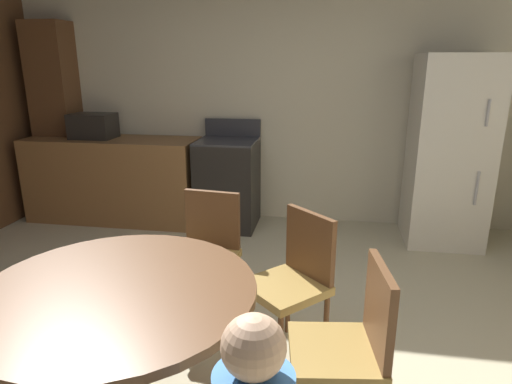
{
  "coord_description": "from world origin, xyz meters",
  "views": [
    {
      "loc": [
        0.54,
        -1.87,
        1.7
      ],
      "look_at": [
        0.1,
        0.73,
        0.91
      ],
      "focal_mm": 30.97,
      "sensor_mm": 36.0,
      "label": 1
    }
  ],
  "objects_px": {
    "oven_range": "(228,183)",
    "chair_north": "(207,249)",
    "chair_northeast": "(294,276)",
    "chair_east": "(350,343)",
    "microwave": "(93,126)",
    "dining_table": "(120,319)",
    "refrigerator": "(449,152)"
  },
  "relations": [
    {
      "from": "oven_range",
      "to": "microwave",
      "type": "relative_size",
      "value": 2.5
    },
    {
      "from": "oven_range",
      "to": "chair_north",
      "type": "distance_m",
      "value": 1.77
    },
    {
      "from": "refrigerator",
      "to": "chair_northeast",
      "type": "height_order",
      "value": "refrigerator"
    },
    {
      "from": "microwave",
      "to": "refrigerator",
      "type": "bearing_deg",
      "value": -0.8
    },
    {
      "from": "chair_northeast",
      "to": "chair_east",
      "type": "relative_size",
      "value": 1.0
    },
    {
      "from": "refrigerator",
      "to": "chair_north",
      "type": "relative_size",
      "value": 2.02
    },
    {
      "from": "oven_range",
      "to": "microwave",
      "type": "bearing_deg",
      "value": -179.86
    },
    {
      "from": "oven_range",
      "to": "chair_northeast",
      "type": "distance_m",
      "value": 2.21
    },
    {
      "from": "chair_northeast",
      "to": "dining_table",
      "type": "bearing_deg",
      "value": 0.0
    },
    {
      "from": "chair_north",
      "to": "chair_east",
      "type": "bearing_deg",
      "value": 52.17
    },
    {
      "from": "microwave",
      "to": "chair_northeast",
      "type": "xyz_separation_m",
      "value": [
        2.32,
        -2.03,
        -0.53
      ]
    },
    {
      "from": "oven_range",
      "to": "microwave",
      "type": "height_order",
      "value": "microwave"
    },
    {
      "from": "oven_range",
      "to": "dining_table",
      "type": "relative_size",
      "value": 0.91
    },
    {
      "from": "chair_northeast",
      "to": "chair_east",
      "type": "distance_m",
      "value": 0.66
    },
    {
      "from": "chair_east",
      "to": "chair_northeast",
      "type": "bearing_deg",
      "value": -71.2
    },
    {
      "from": "microwave",
      "to": "dining_table",
      "type": "height_order",
      "value": "microwave"
    },
    {
      "from": "dining_table",
      "to": "chair_east",
      "type": "relative_size",
      "value": 1.39
    },
    {
      "from": "refrigerator",
      "to": "chair_northeast",
      "type": "distance_m",
      "value": 2.38
    },
    {
      "from": "microwave",
      "to": "dining_table",
      "type": "relative_size",
      "value": 0.36
    },
    {
      "from": "chair_northeast",
      "to": "refrigerator",
      "type": "bearing_deg",
      "value": -168.35
    },
    {
      "from": "dining_table",
      "to": "chair_northeast",
      "type": "relative_size",
      "value": 1.39
    },
    {
      "from": "oven_range",
      "to": "dining_table",
      "type": "xyz_separation_m",
      "value": [
        0.15,
        -2.76,
        0.14
      ]
    },
    {
      "from": "microwave",
      "to": "chair_north",
      "type": "distance_m",
      "value": 2.51
    },
    {
      "from": "chair_north",
      "to": "oven_range",
      "type": "bearing_deg",
      "value": -165.22
    },
    {
      "from": "microwave",
      "to": "chair_north",
      "type": "bearing_deg",
      "value": -45.47
    },
    {
      "from": "oven_range",
      "to": "chair_east",
      "type": "distance_m",
      "value": 2.87
    },
    {
      "from": "dining_table",
      "to": "chair_north",
      "type": "height_order",
      "value": "chair_north"
    },
    {
      "from": "oven_range",
      "to": "chair_northeast",
      "type": "xyz_separation_m",
      "value": [
        0.86,
        -2.04,
        0.03
      ]
    },
    {
      "from": "oven_range",
      "to": "chair_east",
      "type": "xyz_separation_m",
      "value": [
        1.16,
        -2.62,
        0.03
      ]
    },
    {
      "from": "chair_north",
      "to": "chair_east",
      "type": "relative_size",
      "value": 1.0
    },
    {
      "from": "chair_east",
      "to": "refrigerator",
      "type": "bearing_deg",
      "value": -118.87
    },
    {
      "from": "dining_table",
      "to": "chair_north",
      "type": "relative_size",
      "value": 1.39
    }
  ]
}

